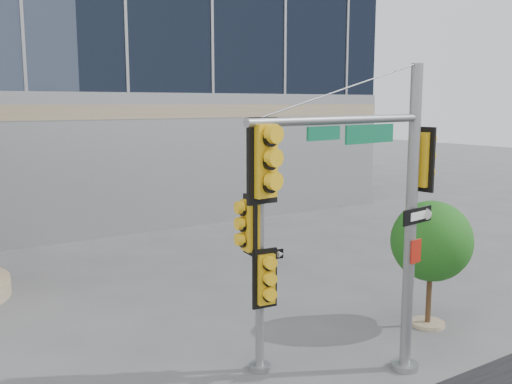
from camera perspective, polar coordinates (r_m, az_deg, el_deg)
ground at (r=12.46m, az=3.13°, el=-17.60°), size 120.00×120.00×0.00m
main_signal_pole at (r=10.93m, az=12.14°, el=0.08°), size 4.89×1.18×6.32m
secondary_signal_pole at (r=11.47m, az=0.39°, el=-4.62°), size 0.84×0.68×4.89m
street_tree at (r=14.83m, az=17.18°, el=-5.00°), size 2.04×2.00×3.19m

